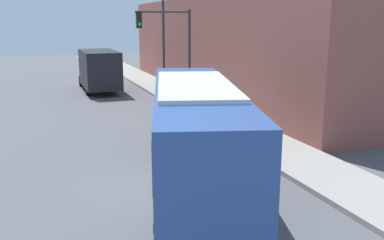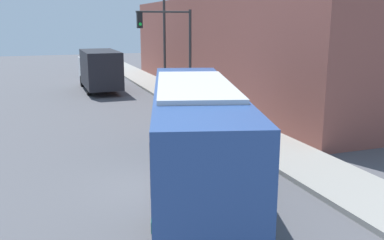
{
  "view_description": "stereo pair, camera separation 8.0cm",
  "coord_description": "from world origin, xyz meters",
  "px_view_note": "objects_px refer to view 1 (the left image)",
  "views": [
    {
      "loc": [
        -3.38,
        -12.81,
        5.32
      ],
      "look_at": [
        2.32,
        2.75,
        1.48
      ],
      "focal_mm": 40.0,
      "sensor_mm": 36.0,
      "label": 1
    },
    {
      "loc": [
        -3.3,
        -12.84,
        5.32
      ],
      "look_at": [
        2.32,
        2.75,
        1.48
      ],
      "focal_mm": 40.0,
      "sensor_mm": 36.0,
      "label": 2
    }
  ],
  "objects_px": {
    "traffic_light_pole": "(172,42)",
    "delivery_truck": "(98,69)",
    "street_lamp": "(159,26)",
    "parking_meter": "(209,103)",
    "city_bus": "(195,127)",
    "fire_hydrant": "(227,122)"
  },
  "relations": [
    {
      "from": "fire_hydrant",
      "to": "street_lamp",
      "type": "bearing_deg",
      "value": 90.35
    },
    {
      "from": "city_bus",
      "to": "delivery_truck",
      "type": "xyz_separation_m",
      "value": [
        -0.14,
        21.19,
        -0.26
      ]
    },
    {
      "from": "delivery_truck",
      "to": "traffic_light_pole",
      "type": "height_order",
      "value": "traffic_light_pole"
    },
    {
      "from": "city_bus",
      "to": "traffic_light_pole",
      "type": "distance_m",
      "value": 12.0
    },
    {
      "from": "traffic_light_pole",
      "to": "street_lamp",
      "type": "distance_m",
      "value": 5.87
    },
    {
      "from": "city_bus",
      "to": "delivery_truck",
      "type": "bearing_deg",
      "value": 106.44
    },
    {
      "from": "traffic_light_pole",
      "to": "street_lamp",
      "type": "relative_size",
      "value": 0.71
    },
    {
      "from": "city_bus",
      "to": "street_lamp",
      "type": "height_order",
      "value": "street_lamp"
    },
    {
      "from": "traffic_light_pole",
      "to": "delivery_truck",
      "type": "bearing_deg",
      "value": 107.19
    },
    {
      "from": "fire_hydrant",
      "to": "parking_meter",
      "type": "xyz_separation_m",
      "value": [
        0.0,
        2.18,
        0.55
      ]
    },
    {
      "from": "delivery_truck",
      "to": "traffic_light_pole",
      "type": "distance_m",
      "value": 10.47
    },
    {
      "from": "city_bus",
      "to": "fire_hydrant",
      "type": "xyz_separation_m",
      "value": [
        3.78,
        5.74,
        -1.4
      ]
    },
    {
      "from": "delivery_truck",
      "to": "street_lamp",
      "type": "bearing_deg",
      "value": -46.0
    },
    {
      "from": "traffic_light_pole",
      "to": "fire_hydrant",
      "type": "bearing_deg",
      "value": -80.91
    },
    {
      "from": "fire_hydrant",
      "to": "street_lamp",
      "type": "distance_m",
      "value": 12.29
    },
    {
      "from": "traffic_light_pole",
      "to": "parking_meter",
      "type": "relative_size",
      "value": 4.16
    },
    {
      "from": "delivery_truck",
      "to": "city_bus",
      "type": "bearing_deg",
      "value": -89.61
    },
    {
      "from": "parking_meter",
      "to": "street_lamp",
      "type": "xyz_separation_m",
      "value": [
        -0.07,
        9.27,
        3.89
      ]
    },
    {
      "from": "city_bus",
      "to": "street_lamp",
      "type": "xyz_separation_m",
      "value": [
        3.71,
        17.19,
        3.04
      ]
    },
    {
      "from": "city_bus",
      "to": "street_lamp",
      "type": "distance_m",
      "value": 17.85
    },
    {
      "from": "fire_hydrant",
      "to": "parking_meter",
      "type": "bearing_deg",
      "value": 90.0
    },
    {
      "from": "parking_meter",
      "to": "traffic_light_pole",
      "type": "bearing_deg",
      "value": 104.51
    }
  ]
}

